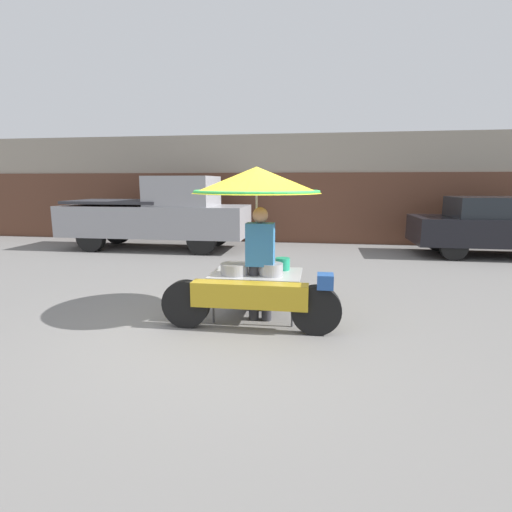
{
  "coord_description": "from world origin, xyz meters",
  "views": [
    {
      "loc": [
        1.12,
        -4.73,
        1.91
      ],
      "look_at": [
        0.27,
        0.69,
        0.89
      ],
      "focal_mm": 28.0,
      "sensor_mm": 36.0,
      "label": 1
    }
  ],
  "objects": [
    {
      "name": "ground_plane",
      "position": [
        0.0,
        0.0,
        0.0
      ],
      "size": [
        36.0,
        36.0,
        0.0
      ],
      "primitive_type": "plane",
      "color": "slate"
    },
    {
      "name": "shopfront_building",
      "position": [
        0.0,
        9.03,
        1.69
      ],
      "size": [
        28.0,
        2.06,
        3.39
      ],
      "color": "gray",
      "rests_on": "ground"
    },
    {
      "name": "vendor_motorcycle_cart",
      "position": [
        0.27,
        0.66,
        1.6
      ],
      "size": [
        2.35,
        1.78,
        2.11
      ],
      "color": "black",
      "rests_on": "ground"
    },
    {
      "name": "vendor_person",
      "position": [
        0.35,
        0.58,
        0.88
      ],
      "size": [
        0.38,
        0.22,
        1.58
      ],
      "color": "#2D2D33",
      "rests_on": "ground"
    },
    {
      "name": "parked_car",
      "position": [
        5.76,
        6.39,
        0.79
      ],
      "size": [
        4.38,
        1.77,
        1.54
      ],
      "color": "black",
      "rests_on": "ground"
    },
    {
      "name": "pickup_truck",
      "position": [
        -3.38,
        6.17,
        1.0
      ],
      "size": [
        5.31,
        1.77,
        2.07
      ],
      "color": "black",
      "rests_on": "ground"
    }
  ]
}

